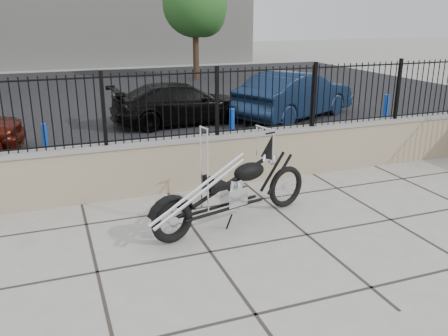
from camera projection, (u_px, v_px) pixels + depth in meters
ground_plane at (210, 252)px, 6.44m from camera, size 90.00×90.00×0.00m
parking_lot at (101, 100)px, 17.56m from camera, size 30.00×30.00×0.00m
retaining_wall at (165, 166)px, 8.51m from camera, size 14.00×0.36×0.96m
iron_fence at (163, 106)px, 8.18m from camera, size 14.00×0.08×1.20m
chopper_motorcycle at (231, 174)px, 7.05m from camera, size 2.74×1.19×1.63m
car_black at (182, 103)px, 13.73m from camera, size 4.15×1.87×1.18m
car_blue at (296, 95)px, 14.41m from camera, size 4.56×3.27×1.43m
bollard_a at (46, 144)px, 10.07m from camera, size 0.13×0.13×0.88m
bollard_b at (232, 131)px, 10.88m from camera, size 0.14×0.14×1.03m
bollard_c at (385, 114)px, 12.55m from camera, size 0.16×0.16×1.05m
tree_right at (195, 1)px, 22.12m from camera, size 3.05×3.05×5.14m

